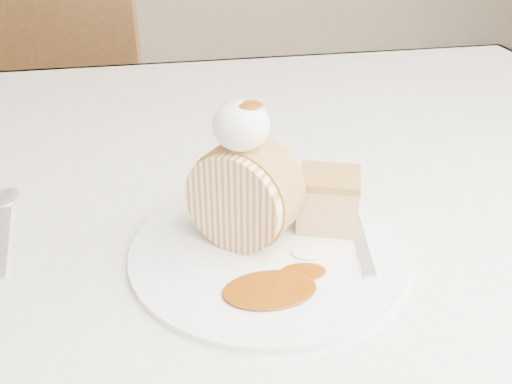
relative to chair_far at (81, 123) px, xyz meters
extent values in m
cube|color=white|center=(0.25, -0.84, 0.25)|extent=(1.40, 0.90, 0.04)
cube|color=white|center=(0.25, -0.39, 0.13)|extent=(1.40, 0.01, 0.28)
cylinder|color=brown|center=(0.87, -0.47, -0.13)|extent=(0.06, 0.06, 0.71)
cube|color=brown|center=(0.02, 0.08, -0.07)|extent=(0.47, 0.47, 0.04)
cube|color=brown|center=(-0.02, -0.10, 0.15)|extent=(0.40, 0.12, 0.42)
cylinder|color=brown|center=(0.22, 0.21, -0.29)|extent=(0.03, 0.03, 0.39)
cylinder|color=brown|center=(-0.12, 0.28, -0.29)|extent=(0.03, 0.03, 0.39)
cylinder|color=brown|center=(0.15, -0.12, -0.29)|extent=(0.03, 0.03, 0.39)
cylinder|color=brown|center=(-0.19, -0.05, -0.29)|extent=(0.03, 0.03, 0.39)
cylinder|color=white|center=(0.29, -1.05, 0.27)|extent=(0.34, 0.34, 0.01)
cylinder|color=#FCDBAF|center=(0.27, -1.03, 0.32)|extent=(0.11, 0.10, 0.10)
cube|color=#B38544|center=(0.36, -1.02, 0.30)|extent=(0.07, 0.07, 0.05)
ellipsoid|color=white|center=(0.27, -1.04, 0.39)|extent=(0.05, 0.05, 0.05)
ellipsoid|color=#7B3605|center=(0.28, -1.04, 0.42)|extent=(0.03, 0.02, 0.01)
cube|color=silver|center=(0.38, -1.06, 0.27)|extent=(0.05, 0.16, 0.00)
cube|color=silver|center=(0.03, -0.98, 0.27)|extent=(0.04, 0.17, 0.00)
camera|label=1|loc=(0.19, -1.50, 0.59)|focal=40.00mm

